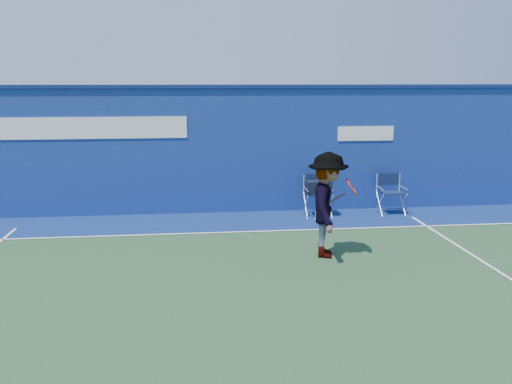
{
  "coord_description": "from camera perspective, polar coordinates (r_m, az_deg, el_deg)",
  "views": [
    {
      "loc": [
        -0.57,
        -7.89,
        3.2
      ],
      "look_at": [
        0.62,
        2.6,
        1.0
      ],
      "focal_mm": 38.0,
      "sensor_mm": 36.0,
      "label": 1
    }
  ],
  "objects": [
    {
      "name": "directors_chair_right",
      "position": [
        13.49,
        14.0,
        -0.99
      ],
      "size": [
        0.58,
        0.52,
        0.96
      ],
      "color": "silver",
      "rests_on": "ground"
    },
    {
      "name": "stadium_wall",
      "position": [
        13.21,
        -3.97,
        4.57
      ],
      "size": [
        24.0,
        0.5,
        3.08
      ],
      "color": "navy",
      "rests_on": "ground"
    },
    {
      "name": "court_lines",
      "position": [
        9.09,
        -2.5,
        -8.78
      ],
      "size": [
        24.0,
        12.0,
        0.01
      ],
      "color": "white",
      "rests_on": "out_of_bounds_strip"
    },
    {
      "name": "tennis_player",
      "position": [
        9.93,
        7.54,
        -1.36
      ],
      "size": [
        1.04,
        1.37,
        1.93
      ],
      "color": "#EA4738",
      "rests_on": "ground"
    },
    {
      "name": "out_of_bounds_strip",
      "position": [
        12.43,
        -3.63,
        -3.16
      ],
      "size": [
        24.0,
        1.8,
        0.01
      ],
      "primitive_type": "cube",
      "color": "navy",
      "rests_on": "ground"
    },
    {
      "name": "ground",
      "position": [
        8.54,
        -2.21,
        -10.26
      ],
      "size": [
        80.0,
        80.0,
        0.0
      ],
      "primitive_type": "plane",
      "color": "#254728",
      "rests_on": "ground"
    },
    {
      "name": "water_bottle",
      "position": [
        12.6,
        6.41,
        -2.49
      ],
      "size": [
        0.07,
        0.07,
        0.22
      ],
      "primitive_type": "cylinder",
      "color": "silver",
      "rests_on": "ground"
    },
    {
      "name": "directors_chair_left",
      "position": [
        12.95,
        6.53,
        -0.75
      ],
      "size": [
        0.59,
        0.53,
        0.98
      ],
      "color": "silver",
      "rests_on": "ground"
    }
  ]
}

